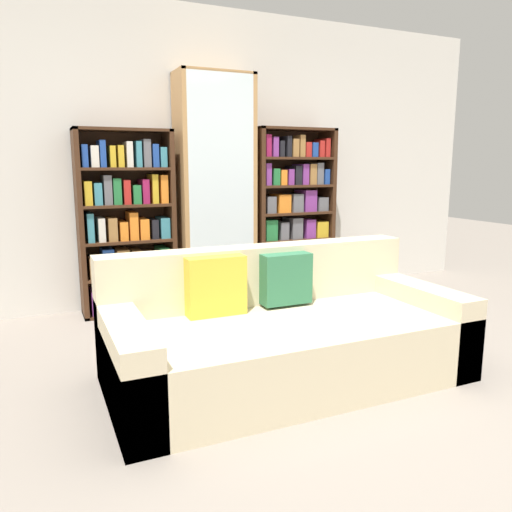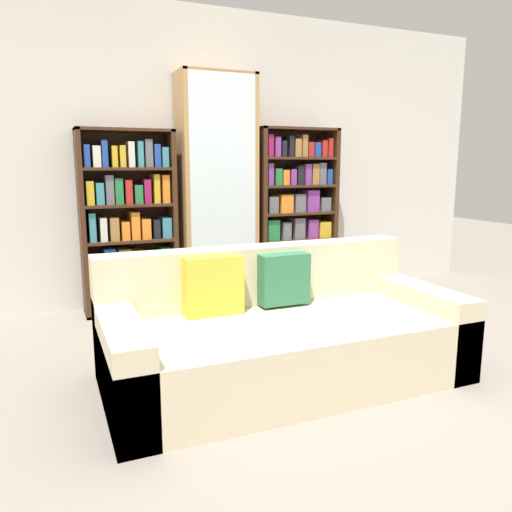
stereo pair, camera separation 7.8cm
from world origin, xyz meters
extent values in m
plane|color=gray|center=(0.00, 0.00, 0.00)|extent=(16.00, 16.00, 0.00)
cube|color=beige|center=(0.00, 2.44, 1.35)|extent=(6.27, 0.06, 2.70)
cube|color=beige|center=(-0.12, 0.37, 0.19)|extent=(2.11, 1.00, 0.39)
cube|color=beige|center=(-0.12, 0.77, 0.58)|extent=(2.11, 0.20, 0.38)
cube|color=beige|center=(-1.07, 0.37, 0.25)|extent=(0.20, 1.00, 0.51)
cube|color=beige|center=(0.84, 0.37, 0.25)|extent=(0.20, 1.00, 0.51)
cube|color=gold|center=(-0.49, 0.61, 0.57)|extent=(0.36, 0.12, 0.36)
cube|color=#2D6B47|center=(-0.01, 0.61, 0.57)|extent=(0.32, 0.12, 0.32)
cube|color=#3D2314|center=(-1.11, 2.23, 0.79)|extent=(0.04, 0.32, 1.58)
cube|color=#3D2314|center=(-0.35, 2.23, 0.79)|extent=(0.04, 0.32, 1.58)
cube|color=#3D2314|center=(-0.73, 2.23, 1.57)|extent=(0.81, 0.32, 0.02)
cube|color=#3D2314|center=(-0.73, 2.23, 0.01)|extent=(0.81, 0.32, 0.02)
cube|color=#3D2314|center=(-0.73, 2.38, 0.79)|extent=(0.81, 0.01, 1.58)
cube|color=#3D2314|center=(-0.73, 2.23, 0.33)|extent=(0.73, 0.32, 0.02)
cube|color=#3D2314|center=(-0.73, 2.23, 0.64)|extent=(0.73, 0.32, 0.02)
cube|color=#3D2314|center=(-0.73, 2.23, 0.95)|extent=(0.73, 0.32, 0.02)
cube|color=#3D2314|center=(-0.73, 2.23, 1.25)|extent=(0.73, 0.32, 0.02)
cube|color=#7A3384|center=(-1.04, 2.22, 0.13)|extent=(0.06, 0.24, 0.20)
cube|color=#7A3384|center=(-0.93, 2.22, 0.11)|extent=(0.07, 0.24, 0.18)
cube|color=beige|center=(-0.83, 2.22, 0.11)|extent=(0.09, 0.24, 0.17)
cube|color=black|center=(-0.73, 2.22, 0.11)|extent=(0.08, 0.24, 0.17)
cube|color=teal|center=(-0.63, 2.22, 0.13)|extent=(0.08, 0.24, 0.21)
cube|color=beige|center=(-0.53, 2.22, 0.11)|extent=(0.07, 0.24, 0.16)
cube|color=#1E4293|center=(-0.42, 2.22, 0.11)|extent=(0.08, 0.24, 0.18)
cube|color=olive|center=(-1.02, 2.22, 0.43)|extent=(0.08, 0.24, 0.17)
cube|color=#1E4293|center=(-0.91, 2.22, 0.46)|extent=(0.09, 0.24, 0.24)
cube|color=olive|center=(-0.79, 2.22, 0.46)|extent=(0.10, 0.24, 0.23)
cube|color=olive|center=(-0.67, 2.22, 0.45)|extent=(0.09, 0.24, 0.22)
cube|color=orange|center=(-0.55, 2.22, 0.43)|extent=(0.10, 0.24, 0.18)
cube|color=#237038|center=(-0.43, 2.22, 0.45)|extent=(0.08, 0.24, 0.22)
cube|color=teal|center=(-1.04, 2.22, 0.77)|extent=(0.05, 0.24, 0.24)
cube|color=beige|center=(-0.95, 2.22, 0.75)|extent=(0.05, 0.24, 0.20)
cube|color=olive|center=(-0.86, 2.22, 0.75)|extent=(0.07, 0.24, 0.20)
cube|color=orange|center=(-0.77, 2.22, 0.73)|extent=(0.07, 0.24, 0.16)
cube|color=orange|center=(-0.69, 2.22, 0.77)|extent=(0.07, 0.24, 0.24)
cube|color=orange|center=(-0.60, 2.22, 0.74)|extent=(0.08, 0.24, 0.18)
cube|color=black|center=(-0.51, 2.22, 0.73)|extent=(0.05, 0.24, 0.17)
cube|color=teal|center=(-0.42, 2.22, 0.74)|extent=(0.08, 0.24, 0.18)
cube|color=gold|center=(-1.04, 2.22, 1.06)|extent=(0.06, 0.24, 0.20)
cube|color=teal|center=(-0.96, 2.22, 1.05)|extent=(0.06, 0.24, 0.18)
cube|color=#5B5B60|center=(-0.89, 2.22, 1.08)|extent=(0.06, 0.24, 0.24)
cube|color=#237038|center=(-0.81, 2.22, 1.07)|extent=(0.06, 0.24, 0.22)
cube|color=#AD231E|center=(-0.73, 2.22, 1.06)|extent=(0.06, 0.24, 0.20)
cube|color=#237038|center=(-0.65, 2.22, 1.04)|extent=(0.07, 0.24, 0.16)
cube|color=#8E1947|center=(-0.57, 2.22, 1.06)|extent=(0.06, 0.24, 0.21)
cube|color=gold|center=(-0.49, 2.22, 1.08)|extent=(0.05, 0.24, 0.25)
cube|color=orange|center=(-0.41, 2.22, 1.08)|extent=(0.06, 0.24, 0.24)
cube|color=#1E4293|center=(-1.05, 2.22, 1.36)|extent=(0.05, 0.24, 0.18)
cube|color=beige|center=(-0.97, 2.22, 1.35)|extent=(0.06, 0.24, 0.17)
cube|color=#1E4293|center=(-0.91, 2.22, 1.37)|extent=(0.05, 0.24, 0.22)
cube|color=gold|center=(-0.83, 2.22, 1.35)|extent=(0.04, 0.24, 0.17)
cube|color=gold|center=(-0.77, 2.22, 1.35)|extent=(0.05, 0.24, 0.18)
cube|color=beige|center=(-0.70, 2.22, 1.37)|extent=(0.05, 0.24, 0.21)
cube|color=teal|center=(-0.62, 2.22, 1.37)|extent=(0.04, 0.24, 0.22)
cube|color=#5B5B60|center=(-0.55, 2.22, 1.38)|extent=(0.06, 0.24, 0.23)
cube|color=#1E4293|center=(-0.48, 2.22, 1.36)|extent=(0.05, 0.24, 0.19)
cube|color=teal|center=(-0.41, 2.22, 1.35)|extent=(0.05, 0.24, 0.17)
cube|color=#AD7F4C|center=(-0.24, 2.21, 1.05)|extent=(0.04, 0.36, 2.09)
cube|color=#AD7F4C|center=(0.40, 2.21, 1.05)|extent=(0.04, 0.36, 2.09)
cube|color=#AD7F4C|center=(0.08, 2.21, 2.08)|extent=(0.69, 0.36, 0.02)
cube|color=#AD7F4C|center=(0.08, 2.21, 0.01)|extent=(0.69, 0.36, 0.02)
cube|color=#AD7F4C|center=(0.08, 2.38, 1.05)|extent=(0.69, 0.01, 2.09)
cube|color=silver|center=(0.08, 2.03, 1.05)|extent=(0.61, 0.01, 2.07)
cube|color=#AD7F4C|center=(0.08, 2.21, 0.36)|extent=(0.61, 0.32, 0.02)
cube|color=#AD7F4C|center=(0.08, 2.21, 0.70)|extent=(0.61, 0.32, 0.02)
cube|color=#AD7F4C|center=(0.08, 2.21, 1.05)|extent=(0.61, 0.32, 0.02)
cube|color=#AD7F4C|center=(0.08, 2.21, 1.39)|extent=(0.61, 0.32, 0.02)
cube|color=#AD7F4C|center=(0.08, 2.21, 1.73)|extent=(0.61, 0.32, 0.02)
cylinder|color=silver|center=(-0.16, 2.19, 0.07)|extent=(0.01, 0.01, 0.08)
cone|color=silver|center=(-0.16, 2.19, 0.16)|extent=(0.07, 0.07, 0.10)
cylinder|color=silver|center=(-0.06, 2.20, 0.07)|extent=(0.01, 0.01, 0.08)
cone|color=silver|center=(-0.06, 2.20, 0.16)|extent=(0.07, 0.07, 0.10)
cylinder|color=silver|center=(0.03, 2.22, 0.07)|extent=(0.01, 0.01, 0.08)
cone|color=silver|center=(0.03, 2.22, 0.16)|extent=(0.07, 0.07, 0.10)
cylinder|color=silver|center=(0.13, 2.22, 0.07)|extent=(0.01, 0.01, 0.08)
cone|color=silver|center=(0.13, 2.22, 0.16)|extent=(0.07, 0.07, 0.10)
cylinder|color=silver|center=(0.22, 2.21, 0.07)|extent=(0.01, 0.01, 0.08)
cone|color=silver|center=(0.22, 2.21, 0.16)|extent=(0.07, 0.07, 0.10)
cylinder|color=silver|center=(0.32, 2.19, 0.07)|extent=(0.01, 0.01, 0.08)
cone|color=silver|center=(0.32, 2.19, 0.16)|extent=(0.07, 0.07, 0.10)
cylinder|color=silver|center=(-0.13, 2.21, 0.41)|extent=(0.01, 0.01, 0.07)
cone|color=silver|center=(-0.13, 2.21, 0.49)|extent=(0.09, 0.09, 0.08)
cylinder|color=silver|center=(0.01, 2.19, 0.41)|extent=(0.01, 0.01, 0.07)
cone|color=silver|center=(0.01, 2.19, 0.49)|extent=(0.09, 0.09, 0.08)
cylinder|color=silver|center=(0.15, 2.22, 0.41)|extent=(0.01, 0.01, 0.07)
cone|color=silver|center=(0.15, 2.22, 0.49)|extent=(0.09, 0.09, 0.08)
cylinder|color=silver|center=(0.29, 2.20, 0.41)|extent=(0.01, 0.01, 0.07)
cone|color=silver|center=(0.29, 2.20, 0.49)|extent=(0.09, 0.09, 0.08)
cylinder|color=silver|center=(-0.13, 2.20, 0.75)|extent=(0.01, 0.01, 0.06)
cone|color=silver|center=(-0.13, 2.20, 0.82)|extent=(0.09, 0.09, 0.08)
cylinder|color=silver|center=(0.01, 2.19, 0.75)|extent=(0.01, 0.01, 0.06)
cone|color=silver|center=(0.01, 2.19, 0.82)|extent=(0.09, 0.09, 0.08)
cylinder|color=silver|center=(0.15, 2.20, 0.75)|extent=(0.01, 0.01, 0.06)
cone|color=silver|center=(0.15, 2.20, 0.82)|extent=(0.09, 0.09, 0.08)
cylinder|color=silver|center=(0.29, 2.19, 0.75)|extent=(0.01, 0.01, 0.06)
cone|color=silver|center=(0.29, 2.19, 0.82)|extent=(0.09, 0.09, 0.08)
cylinder|color=silver|center=(-0.13, 2.19, 1.10)|extent=(0.01, 0.01, 0.08)
cone|color=silver|center=(-0.13, 2.19, 1.18)|extent=(0.09, 0.09, 0.09)
cylinder|color=silver|center=(0.01, 2.20, 1.10)|extent=(0.01, 0.01, 0.08)
cone|color=silver|center=(0.01, 2.20, 1.18)|extent=(0.09, 0.09, 0.09)
cylinder|color=silver|center=(0.15, 2.22, 1.10)|extent=(0.01, 0.01, 0.08)
cone|color=silver|center=(0.15, 2.22, 1.18)|extent=(0.09, 0.09, 0.09)
cylinder|color=silver|center=(0.29, 2.21, 1.10)|extent=(0.01, 0.01, 0.08)
cone|color=silver|center=(0.29, 2.21, 1.18)|extent=(0.09, 0.09, 0.09)
cylinder|color=silver|center=(-0.13, 2.20, 1.43)|extent=(0.01, 0.01, 0.07)
cone|color=silver|center=(-0.13, 2.20, 1.51)|extent=(0.09, 0.09, 0.09)
cylinder|color=silver|center=(0.01, 2.21, 1.43)|extent=(0.01, 0.01, 0.07)
cone|color=silver|center=(0.01, 2.21, 1.51)|extent=(0.09, 0.09, 0.09)
cylinder|color=silver|center=(0.15, 2.20, 1.43)|extent=(0.01, 0.01, 0.07)
cone|color=silver|center=(0.15, 2.20, 1.51)|extent=(0.09, 0.09, 0.09)
cylinder|color=silver|center=(0.29, 2.19, 1.43)|extent=(0.01, 0.01, 0.07)
cone|color=silver|center=(0.29, 2.19, 1.51)|extent=(0.09, 0.09, 0.09)
cylinder|color=silver|center=(-0.11, 2.20, 1.77)|extent=(0.01, 0.01, 0.07)
cone|color=silver|center=(-0.11, 2.20, 1.85)|extent=(0.09, 0.09, 0.09)
cylinder|color=silver|center=(0.08, 2.21, 1.77)|extent=(0.01, 0.01, 0.07)
cone|color=silver|center=(0.08, 2.21, 1.85)|extent=(0.09, 0.09, 0.09)
cylinder|color=silver|center=(0.27, 2.21, 1.77)|extent=(0.01, 0.01, 0.07)
cone|color=silver|center=(0.27, 2.21, 1.85)|extent=(0.09, 0.09, 0.09)
cube|color=#3D2314|center=(0.51, 2.23, 0.82)|extent=(0.04, 0.32, 1.64)
cube|color=#3D2314|center=(1.28, 2.23, 0.82)|extent=(0.04, 0.32, 1.64)
cube|color=#3D2314|center=(0.90, 2.23, 1.62)|extent=(0.82, 0.32, 0.02)
cube|color=#3D2314|center=(0.90, 2.23, 0.01)|extent=(0.82, 0.32, 0.02)
cube|color=#3D2314|center=(0.90, 2.38, 0.82)|extent=(0.82, 0.01, 1.64)
cube|color=#3D2314|center=(0.90, 2.23, 0.29)|extent=(0.74, 0.32, 0.02)
cube|color=#3D2314|center=(0.90, 2.23, 0.55)|extent=(0.74, 0.32, 0.02)
cube|color=#3D2314|center=(0.90, 2.23, 0.82)|extent=(0.74, 0.32, 0.02)
cube|color=#3D2314|center=(0.90, 2.23, 1.08)|extent=(0.74, 0.32, 0.02)
cube|color=#3D2314|center=(0.90, 2.23, 1.35)|extent=(0.74, 0.32, 0.02)
cube|color=#AD231E|center=(0.58, 2.22, 0.09)|extent=(0.07, 0.24, 0.14)
cube|color=#7A3384|center=(0.65, 2.22, 0.10)|extent=(0.06, 0.24, 0.15)
cube|color=beige|center=(0.74, 2.22, 0.11)|extent=(0.06, 0.24, 0.17)
cube|color=teal|center=(0.81, 2.22, 0.11)|extent=(0.06, 0.24, 0.16)
cube|color=beige|center=(0.89, 2.22, 0.13)|extent=(0.06, 0.24, 0.21)
cube|color=#237038|center=(0.97, 2.22, 0.11)|extent=(0.07, 0.24, 0.16)
cube|color=#8E1947|center=(1.05, 2.22, 0.09)|extent=(0.07, 0.24, 0.14)
cube|color=black|center=(1.14, 2.22, 0.11)|extent=(0.07, 0.24, 0.18)
cube|color=#AD231E|center=(1.22, 2.22, 0.11)|extent=(0.06, 0.24, 0.18)
cube|color=teal|center=(0.57, 2.22, 0.40)|extent=(0.06, 0.24, 0.20)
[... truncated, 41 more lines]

